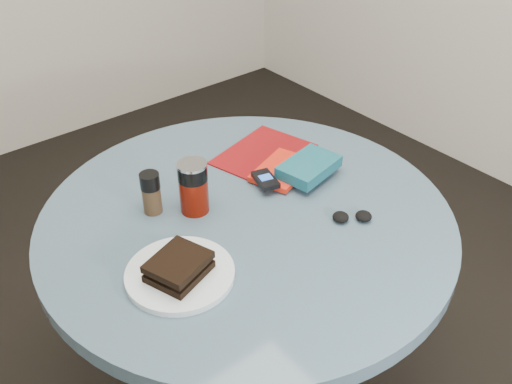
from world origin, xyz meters
TOP-DOWN VIEW (x-y plane):
  - table at (0.00, 0.00)m, footprint 1.00×1.00m
  - plate at (-0.24, -0.08)m, footprint 0.26×0.26m
  - sandwich at (-0.25, -0.09)m, footprint 0.14×0.13m
  - soda_can at (-0.09, 0.09)m, footprint 0.08×0.08m
  - pepper_grinder at (-0.17, 0.15)m, footprint 0.06×0.06m
  - magazine at (0.21, 0.18)m, footprint 0.30×0.26m
  - red_book at (0.18, 0.08)m, footprint 0.20×0.17m
  - novel at (0.22, 0.02)m, footprint 0.18×0.13m
  - mp3_player at (0.11, 0.05)m, footprint 0.07×0.09m
  - headphones at (0.18, -0.18)m, footprint 0.10×0.09m

SIDE VIEW (x-z plane):
  - table at x=0.00m, z-range 0.21..0.96m
  - magazine at x=0.21m, z-range 0.75..0.75m
  - plate at x=-0.24m, z-range 0.75..0.76m
  - headphones at x=0.18m, z-range 0.75..0.77m
  - red_book at x=0.18m, z-range 0.75..0.77m
  - mp3_player at x=0.11m, z-range 0.77..0.78m
  - novel at x=0.22m, z-range 0.77..0.80m
  - sandwich at x=-0.25m, z-range 0.76..0.81m
  - pepper_grinder at x=-0.17m, z-range 0.75..0.86m
  - soda_can at x=-0.09m, z-range 0.75..0.88m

